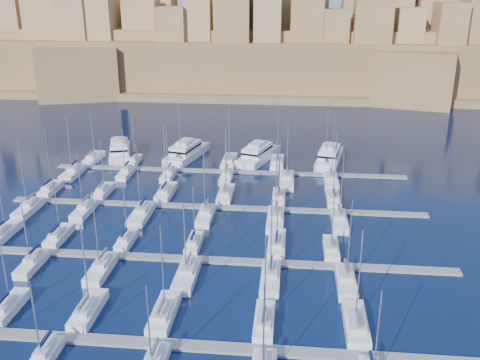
# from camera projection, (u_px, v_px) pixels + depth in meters

# --- Properties ---
(ground) EXTENTS (600.00, 600.00, 0.00)m
(ground) POSITION_uv_depth(u_px,v_px,m) (207.00, 229.00, 98.31)
(ground) COLOR #051232
(ground) RESTS_ON ground
(pontoon_near) EXTENTS (84.00, 2.00, 0.40)m
(pontoon_near) POSITION_uv_depth(u_px,v_px,m) (163.00, 344.00, 66.45)
(pontoon_near) COLOR slate
(pontoon_near) RESTS_ON ground
(pontoon_mid_near) EXTENTS (84.00, 2.00, 0.40)m
(pontoon_mid_near) POSITION_uv_depth(u_px,v_px,m) (195.00, 259.00, 87.02)
(pontoon_mid_near) COLOR slate
(pontoon_mid_near) RESTS_ON ground
(pontoon_mid_far) EXTENTS (84.00, 2.00, 0.40)m
(pontoon_mid_far) POSITION_uv_depth(u_px,v_px,m) (214.00, 207.00, 107.59)
(pontoon_mid_far) COLOR slate
(pontoon_mid_far) RESTS_ON ground
(pontoon_far) EXTENTS (84.00, 2.00, 0.40)m
(pontoon_far) POSITION_uv_depth(u_px,v_px,m) (228.00, 171.00, 128.16)
(pontoon_far) COLOR slate
(pontoon_far) RESTS_ON ground
(sailboat_1) EXTENTS (2.47, 8.25, 11.82)m
(sailboat_1) POSITION_uv_depth(u_px,v_px,m) (8.00, 307.00, 73.11)
(sailboat_1) COLOR white
(sailboat_1) RESTS_ON ground
(sailboat_2) EXTENTS (2.72, 9.07, 13.48)m
(sailboat_2) POSITION_uv_depth(u_px,v_px,m) (88.00, 310.00, 72.43)
(sailboat_2) COLOR white
(sailboat_2) RESTS_ON ground
(sailboat_3) EXTENTS (2.86, 9.55, 13.74)m
(sailboat_3) POSITION_uv_depth(u_px,v_px,m) (164.00, 314.00, 71.67)
(sailboat_3) COLOR white
(sailboat_3) RESTS_ON ground
(sailboat_4) EXTENTS (2.57, 8.58, 13.24)m
(sailboat_4) POSITION_uv_depth(u_px,v_px,m) (264.00, 322.00, 69.96)
(sailboat_4) COLOR white
(sailboat_4) RESTS_ON ground
(sailboat_5) EXTENTS (2.93, 9.77, 14.24)m
(sailboat_5) POSITION_uv_depth(u_px,v_px,m) (356.00, 324.00, 69.39)
(sailboat_5) COLOR white
(sailboat_5) RESTS_ON ground
(sailboat_8) EXTENTS (2.26, 7.53, 11.66)m
(sailboat_8) POSITION_uv_depth(u_px,v_px,m) (43.00, 358.00, 63.17)
(sailboat_8) COLOR white
(sailboat_8) RESTS_ON ground
(sailboat_12) EXTENTS (2.62, 8.73, 13.61)m
(sailboat_12) POSITION_uv_depth(u_px,v_px,m) (4.00, 233.00, 95.08)
(sailboat_12) COLOR white
(sailboat_12) RESTS_ON ground
(sailboat_13) EXTENTS (2.52, 8.39, 12.14)m
(sailboat_13) POSITION_uv_depth(u_px,v_px,m) (59.00, 236.00, 93.96)
(sailboat_13) COLOR white
(sailboat_13) RESTS_ON ground
(sailboat_14) EXTENTS (2.30, 7.66, 11.49)m
(sailboat_14) POSITION_uv_depth(u_px,v_px,m) (126.00, 240.00, 92.48)
(sailboat_14) COLOR white
(sailboat_14) RESTS_ON ground
(sailboat_15) EXTENTS (2.30, 7.65, 11.13)m
(sailboat_15) POSITION_uv_depth(u_px,v_px,m) (194.00, 243.00, 91.36)
(sailboat_15) COLOR white
(sailboat_15) RESTS_ON ground
(sailboat_16) EXTENTS (2.89, 9.65, 15.50)m
(sailboat_16) POSITION_uv_depth(u_px,v_px,m) (277.00, 244.00, 90.93)
(sailboat_16) COLOR white
(sailboat_16) RESTS_ON ground
(sailboat_17) EXTENTS (2.47, 8.25, 11.65)m
(sailboat_17) POSITION_uv_depth(u_px,v_px,m) (331.00, 249.00, 89.45)
(sailboat_17) COLOR white
(sailboat_17) RESTS_ON ground
(sailboat_19) EXTENTS (2.42, 8.06, 11.93)m
(sailboat_19) POSITION_uv_depth(u_px,v_px,m) (32.00, 264.00, 84.61)
(sailboat_19) COLOR white
(sailboat_19) RESTS_ON ground
(sailboat_20) EXTENTS (2.73, 9.10, 14.09)m
(sailboat_20) POSITION_uv_depth(u_px,v_px,m) (101.00, 269.00, 83.05)
(sailboat_20) COLOR white
(sailboat_20) RESTS_ON ground
(sailboat_21) EXTENTS (3.01, 10.02, 13.10)m
(sailboat_21) POSITION_uv_depth(u_px,v_px,m) (187.00, 275.00, 81.34)
(sailboat_21) COLOR white
(sailboat_21) RESTS_ON ground
(sailboat_22) EXTENTS (2.85, 9.49, 14.13)m
(sailboat_22) POSITION_uv_depth(u_px,v_px,m) (270.00, 278.00, 80.40)
(sailboat_22) COLOR white
(sailboat_22) RESTS_ON ground
(sailboat_23) EXTENTS (2.77, 9.22, 14.37)m
(sailboat_23) POSITION_uv_depth(u_px,v_px,m) (346.00, 281.00, 79.47)
(sailboat_23) COLOR white
(sailboat_23) RESTS_ON ground
(sailboat_24) EXTENTS (2.57, 8.56, 14.68)m
(sailboat_24) POSITION_uv_depth(u_px,v_px,m) (51.00, 189.00, 115.67)
(sailboat_24) COLOR white
(sailboat_24) RESTS_ON ground
(sailboat_25) EXTENTS (2.50, 8.34, 12.24)m
(sailboat_25) POSITION_uv_depth(u_px,v_px,m) (104.00, 191.00, 114.47)
(sailboat_25) COLOR white
(sailboat_25) RESTS_ON ground
(sailboat_26) EXTENTS (2.96, 9.88, 15.57)m
(sailboat_26) POSITION_uv_depth(u_px,v_px,m) (166.00, 192.00, 113.90)
(sailboat_26) COLOR white
(sailboat_26) RESTS_ON ground
(sailboat_27) EXTENTS (2.94, 9.80, 14.65)m
(sailboat_27) POSITION_uv_depth(u_px,v_px,m) (226.00, 194.00, 112.66)
(sailboat_27) COLOR white
(sailboat_27) RESTS_ON ground
(sailboat_28) EXTENTS (2.58, 8.61, 12.80)m
(sailboat_28) POSITION_uv_depth(u_px,v_px,m) (279.00, 197.00, 111.07)
(sailboat_28) COLOR white
(sailboat_28) RESTS_ON ground
(sailboat_29) EXTENTS (2.71, 9.05, 14.87)m
(sailboat_29) POSITION_uv_depth(u_px,v_px,m) (333.00, 199.00, 110.21)
(sailboat_29) COLOR white
(sailboat_29) RESTS_ON ground
(sailboat_30) EXTENTS (2.79, 9.30, 14.98)m
(sailboat_30) POSITION_uv_depth(u_px,v_px,m) (29.00, 208.00, 105.63)
(sailboat_30) COLOR white
(sailboat_30) RESTS_ON ground
(sailboat_31) EXTENTS (2.64, 8.81, 12.61)m
(sailboat_31) POSITION_uv_depth(u_px,v_px,m) (84.00, 210.00, 104.81)
(sailboat_31) COLOR white
(sailboat_31) RESTS_ON ground
(sailboat_32) EXTENTS (3.12, 10.40, 15.17)m
(sailboat_32) POSITION_uv_depth(u_px,v_px,m) (141.00, 214.00, 102.96)
(sailboat_32) COLOR white
(sailboat_32) RESTS_ON ground
(sailboat_33) EXTENTS (2.76, 9.20, 13.81)m
(sailboat_33) POSITION_uv_depth(u_px,v_px,m) (206.00, 215.00, 102.36)
(sailboat_33) COLOR white
(sailboat_33) RESTS_ON ground
(sailboat_34) EXTENTS (3.11, 10.36, 16.83)m
(sailboat_34) POSITION_uv_depth(u_px,v_px,m) (275.00, 219.00, 100.56)
(sailboat_34) COLOR white
(sailboat_34) RESTS_ON ground
(sailboat_35) EXTENTS (2.83, 9.45, 14.34)m
(sailboat_35) POSITION_uv_depth(u_px,v_px,m) (339.00, 221.00, 99.87)
(sailboat_35) COLOR white
(sailboat_35) RESTS_ON ground
(sailboat_36) EXTENTS (2.77, 9.24, 14.67)m
(sailboat_36) POSITION_uv_depth(u_px,v_px,m) (94.00, 158.00, 136.42)
(sailboat_36) COLOR white
(sailboat_36) RESTS_ON ground
(sailboat_37) EXTENTS (2.24, 7.48, 12.12)m
(sailboat_37) POSITION_uv_depth(u_px,v_px,m) (134.00, 160.00, 134.60)
(sailboat_37) COLOR white
(sailboat_37) RESTS_ON ground
(sailboat_38) EXTENTS (3.11, 10.36, 15.37)m
(sailboat_38) POSITION_uv_depth(u_px,v_px,m) (180.00, 160.00, 134.83)
(sailboat_38) COLOR white
(sailboat_38) RESTS_ON ground
(sailboat_39) EXTENTS (3.19, 10.65, 16.40)m
(sailboat_39) POSITION_uv_depth(u_px,v_px,m) (229.00, 161.00, 133.79)
(sailboat_39) COLOR white
(sailboat_39) RESTS_ON ground
(sailboat_40) EXTENTS (3.16, 10.54, 16.25)m
(sailboat_40) POSITION_uv_depth(u_px,v_px,m) (277.00, 163.00, 132.61)
(sailboat_40) COLOR white
(sailboat_40) RESTS_ON ground
(sailboat_41) EXTENTS (2.97, 9.91, 16.27)m
(sailboat_41) POSITION_uv_depth(u_px,v_px,m) (325.00, 165.00, 131.21)
(sailboat_41) COLOR white
(sailboat_41) RESTS_ON ground
(sailboat_42) EXTENTS (3.00, 10.00, 14.65)m
(sailboat_42) POSITION_uv_depth(u_px,v_px,m) (73.00, 172.00, 125.85)
(sailboat_42) COLOR white
(sailboat_42) RESTS_ON ground
(sailboat_43) EXTENTS (2.46, 8.18, 11.96)m
(sailboat_43) POSITION_uv_depth(u_px,v_px,m) (126.00, 173.00, 125.53)
(sailboat_43) COLOR white
(sailboat_43) RESTS_ON ground
(sailboat_44) EXTENTS (2.50, 8.33, 11.99)m
(sailboat_44) POSITION_uv_depth(u_px,v_px,m) (169.00, 175.00, 124.49)
(sailboat_44) COLOR white
(sailboat_44) RESTS_ON ground
(sailboat_45) EXTENTS (2.61, 8.68, 12.43)m
(sailboat_45) POSITION_uv_depth(u_px,v_px,m) (227.00, 177.00, 123.05)
(sailboat_45) COLOR white
(sailboat_45) RESTS_ON ground
(sailboat_46) EXTENTS (3.25, 10.83, 14.19)m
(sailboat_46) POSITION_uv_depth(u_px,v_px,m) (287.00, 180.00, 120.75)
(sailboat_46) COLOR white
(sailboat_46) RESTS_ON ground
(sailboat_47) EXTENTS (3.09, 10.31, 15.45)m
(sailboat_47) POSITION_uv_depth(u_px,v_px,m) (331.00, 181.00, 120.05)
(sailboat_47) COLOR white
(sailboat_47) RESTS_ON ground
(motor_yacht_a) EXTENTS (9.73, 17.61, 5.25)m
(motor_yacht_a) POSITION_uv_depth(u_px,v_px,m) (120.00, 150.00, 139.41)
(motor_yacht_a) COLOR white
(motor_yacht_a) RESTS_ON ground
(motor_yacht_b) EXTENTS (9.49, 18.79, 5.25)m
(motor_yacht_b) POSITION_uv_depth(u_px,v_px,m) (186.00, 152.00, 138.27)
(motor_yacht_b) COLOR white
(motor_yacht_b) RESTS_ON ground
(motor_yacht_c) EXTENTS (10.78, 18.39, 5.25)m
(motor_yacht_c) POSITION_uv_depth(u_px,v_px,m) (258.00, 154.00, 136.35)
(motor_yacht_c) COLOR white
(motor_yacht_c) RESTS_ON ground
(motor_yacht_d) EXTENTS (8.31, 17.88, 5.25)m
(motor_yacht_d) POSITION_uv_depth(u_px,v_px,m) (329.00, 156.00, 134.46)
(motor_yacht_d) COLOR white
(motor_yacht_d) RESTS_ON ground
(fortified_city) EXTENTS (460.00, 108.95, 59.52)m
(fortified_city) POSITION_uv_depth(u_px,v_px,m) (260.00, 51.00, 238.43)
(fortified_city) COLOR brown
(fortified_city) RESTS_ON ground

